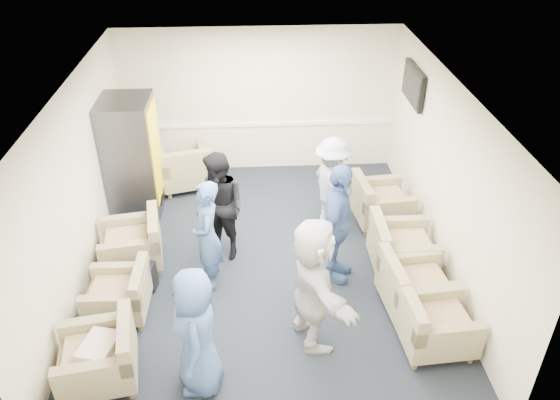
{
  "coord_description": "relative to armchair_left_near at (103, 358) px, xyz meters",
  "views": [
    {
      "loc": [
        -0.15,
        -6.38,
        5.08
      ],
      "look_at": [
        0.22,
        0.2,
        0.97
      ],
      "focal_mm": 35.0,
      "sensor_mm": 36.0,
      "label": 1
    }
  ],
  "objects": [
    {
      "name": "floor",
      "position": [
        1.9,
        2.02,
        -0.33
      ],
      "size": [
        6.0,
        6.0,
        0.0
      ],
      "primitive_type": "plane",
      "color": "black",
      "rests_on": "ground"
    },
    {
      "name": "ceiling",
      "position": [
        1.9,
        2.02,
        2.37
      ],
      "size": [
        6.0,
        6.0,
        0.0
      ],
      "primitive_type": "plane",
      "rotation": [
        3.14,
        0.0,
        0.0
      ],
      "color": "white",
      "rests_on": "back_wall"
    },
    {
      "name": "back_wall",
      "position": [
        1.9,
        5.02,
        1.02
      ],
      "size": [
        5.0,
        0.02,
        2.7
      ],
      "primitive_type": "cube",
      "color": "beige",
      "rests_on": "floor"
    },
    {
      "name": "front_wall",
      "position": [
        1.9,
        -0.98,
        1.02
      ],
      "size": [
        5.0,
        0.02,
        2.7
      ],
      "primitive_type": "cube",
      "color": "beige",
      "rests_on": "floor"
    },
    {
      "name": "left_wall",
      "position": [
        -0.6,
        2.02,
        1.02
      ],
      "size": [
        0.02,
        6.0,
        2.7
      ],
      "primitive_type": "cube",
      "color": "beige",
      "rests_on": "floor"
    },
    {
      "name": "right_wall",
      "position": [
        4.4,
        2.02,
        1.02
      ],
      "size": [
        0.02,
        6.0,
        2.7
      ],
      "primitive_type": "cube",
      "color": "beige",
      "rests_on": "floor"
    },
    {
      "name": "chair_rail",
      "position": [
        1.9,
        5.0,
        0.57
      ],
      "size": [
        4.98,
        0.04,
        0.06
      ],
      "primitive_type": "cube",
      "color": "white",
      "rests_on": "back_wall"
    },
    {
      "name": "tv",
      "position": [
        4.34,
        3.82,
        1.71
      ],
      "size": [
        0.1,
        1.0,
        0.58
      ],
      "color": "black",
      "rests_on": "right_wall"
    },
    {
      "name": "armchair_left_near",
      "position": [
        0.0,
        0.0,
        0.0
      ],
      "size": [
        0.96,
        0.96,
        0.67
      ],
      "rotation": [
        0.0,
        0.0,
        -1.41
      ],
      "color": "#8D805B",
      "rests_on": "floor"
    },
    {
      "name": "armchair_left_mid",
      "position": [
        0.01,
        1.06,
        -0.03
      ],
      "size": [
        0.78,
        0.78,
        0.61
      ],
      "rotation": [
        0.0,
        0.0,
        -1.59
      ],
      "color": "#8D805B",
      "rests_on": "floor"
    },
    {
      "name": "armchair_left_far",
      "position": [
        0.01,
        2.13,
        0.0
      ],
      "size": [
        0.97,
        0.97,
        0.68
      ],
      "rotation": [
        0.0,
        0.0,
        -1.41
      ],
      "color": "#8D805B",
      "rests_on": "floor"
    },
    {
      "name": "armchair_right_near",
      "position": [
        3.84,
        0.3,
        0.0
      ],
      "size": [
        0.9,
        0.9,
        0.67
      ],
      "rotation": [
        0.0,
        0.0,
        1.64
      ],
      "color": "#8D805B",
      "rests_on": "floor"
    },
    {
      "name": "armchair_right_midnear",
      "position": [
        3.79,
        0.95,
        0.01
      ],
      "size": [
        0.94,
        0.94,
        0.68
      ],
      "rotation": [
        0.0,
        0.0,
        1.67
      ],
      "color": "#8D805B",
      "rests_on": "floor"
    },
    {
      "name": "armchair_right_midfar",
      "position": [
        3.81,
        1.78,
        0.01
      ],
      "size": [
        0.88,
        0.88,
        0.7
      ],
      "rotation": [
        0.0,
        0.0,
        1.56
      ],
      "color": "#8D805B",
      "rests_on": "floor"
    },
    {
      "name": "armchair_right_far",
      "position": [
        3.77,
        3.01,
        0.01
      ],
      "size": [
        0.94,
        0.94,
        0.68
      ],
      "rotation": [
        0.0,
        0.0,
        1.68
      ],
      "color": "#8D805B",
      "rests_on": "floor"
    },
    {
      "name": "armchair_corner",
      "position": [
        0.55,
        4.32,
        0.03
      ],
      "size": [
        1.11,
        1.11,
        0.72
      ],
      "rotation": [
        0.0,
        0.0,
        3.4
      ],
      "color": "#8D805B",
      "rests_on": "floor"
    },
    {
      "name": "vending_machine",
      "position": [
        -0.19,
        3.6,
        0.66
      ],
      "size": [
        0.8,
        0.94,
        1.98
      ],
      "color": "#47464D",
      "rests_on": "floor"
    },
    {
      "name": "backpack",
      "position": [
        0.22,
        1.55,
        -0.08
      ],
      "size": [
        0.32,
        0.25,
        0.5
      ],
      "rotation": [
        0.0,
        0.0,
        -0.17
      ],
      "color": "black",
      "rests_on": "floor"
    },
    {
      "name": "pillow",
      "position": [
        -0.01,
        -0.01,
        0.18
      ],
      "size": [
        0.46,
        0.54,
        0.13
      ],
      "primitive_type": "cube",
      "rotation": [
        0.0,
        0.0,
        -1.84
      ],
      "color": "white",
      "rests_on": "armchair_left_near"
    },
    {
      "name": "person_front_left",
      "position": [
        1.1,
        -0.13,
        0.47
      ],
      "size": [
        0.56,
        0.81,
        1.6
      ],
      "primitive_type": "imported",
      "rotation": [
        0.0,
        0.0,
        -1.51
      ],
      "color": "#3F5D98",
      "rests_on": "floor"
    },
    {
      "name": "person_mid_left",
      "position": [
        1.12,
        1.6,
        0.48
      ],
      "size": [
        0.43,
        0.62,
        1.63
      ],
      "primitive_type": "imported",
      "rotation": [
        0.0,
        0.0,
        -1.5
      ],
      "color": "#3F5D98",
      "rests_on": "floor"
    },
    {
      "name": "person_back_left",
      "position": [
        1.26,
        2.27,
        0.5
      ],
      "size": [
        1.02,
        1.02,
        1.67
      ],
      "primitive_type": "imported",
      "rotation": [
        0.0,
        0.0,
        -0.76
      ],
      "color": "black",
      "rests_on": "floor"
    },
    {
      "name": "person_back_right",
      "position": [
        2.97,
        2.87,
        0.46
      ],
      "size": [
        0.85,
        1.15,
        1.59
      ],
      "primitive_type": "imported",
      "rotation": [
        0.0,
        0.0,
        1.85
      ],
      "color": "silver",
      "rests_on": "floor"
    },
    {
      "name": "person_mid_right",
      "position": [
        2.87,
        1.66,
        0.56
      ],
      "size": [
        0.78,
        1.14,
        1.79
      ],
      "primitive_type": "imported",
      "rotation": [
        0.0,
        0.0,
        1.21
      ],
      "color": "#3F5D98",
      "rests_on": "floor"
    },
    {
      "name": "person_front_right",
      "position": [
        2.42,
        0.49,
        0.54
      ],
      "size": [
        0.9,
        1.7,
        1.75
      ],
      "primitive_type": "imported",
      "rotation": [
        0.0,
        0.0,
        1.82
      ],
      "color": "silver",
      "rests_on": "floor"
    }
  ]
}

